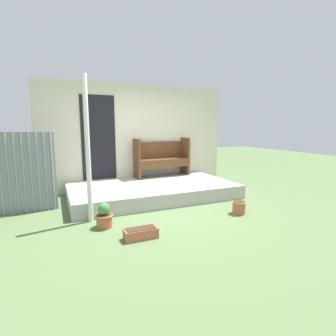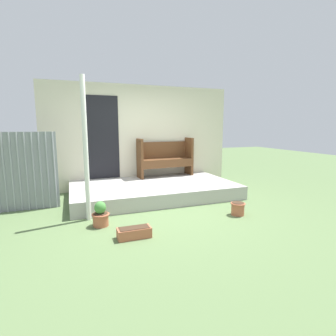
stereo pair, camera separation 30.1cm
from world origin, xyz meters
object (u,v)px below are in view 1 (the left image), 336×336
Objects in this scene: flower_pot_left at (104,217)px; flower_pot_middle at (239,207)px; support_post at (88,150)px; bench at (162,157)px; planter_box_rect at (141,233)px.

flower_pot_left is 2.39m from flower_pot_middle.
support_post is 5.91× the size of flower_pot_left.
bench is at bearing 100.49° from flower_pot_middle.
support_post is at bearing 113.40° from flower_pot_left.
support_post is 8.99× the size of flower_pot_middle.
flower_pot_left reaches higher than planter_box_rect.
support_post is at bearing 119.16° from planter_box_rect.
support_post is 2.83m from flower_pot_middle.
bench is 3.62× the size of flower_pot_left.
planter_box_rect is (0.40, -0.63, -0.10)m from flower_pot_left.
support_post is 1.63× the size of bench.
bench reaches higher than flower_pot_middle.
planter_box_rect is (0.56, -1.00, -1.12)m from support_post.
support_post is 4.98× the size of planter_box_rect.
support_post reaches higher than bench.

